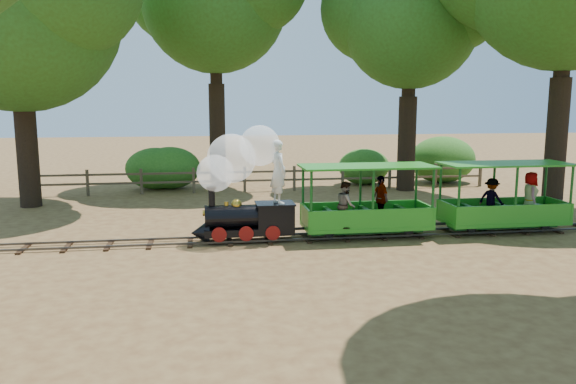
{
  "coord_description": "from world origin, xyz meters",
  "views": [
    {
      "loc": [
        -2.65,
        -14.08,
        3.57
      ],
      "look_at": [
        -0.41,
        0.5,
        1.18
      ],
      "focal_mm": 35.0,
      "sensor_mm": 36.0,
      "label": 1
    }
  ],
  "objects": [
    {
      "name": "fence",
      "position": [
        0.0,
        8.0,
        0.58
      ],
      "size": [
        18.1,
        0.1,
        1.0
      ],
      "color": "brown",
      "rests_on": "ground"
    },
    {
      "name": "shrub_west",
      "position": [
        -4.54,
        9.3,
        0.85
      ],
      "size": [
        2.46,
        1.89,
        1.7
      ],
      "primitive_type": "ellipsoid",
      "color": "#2D6B1E",
      "rests_on": "ground"
    },
    {
      "name": "shrub_mid_w",
      "position": [
        -3.97,
        9.3,
        0.86
      ],
      "size": [
        2.5,
        1.92,
        1.73
      ],
      "primitive_type": "ellipsoid",
      "color": "#2D6B1E",
      "rests_on": "ground"
    },
    {
      "name": "shrub_mid_e",
      "position": [
        4.27,
        9.3,
        0.77
      ],
      "size": [
        2.23,
        1.72,
        1.55
      ],
      "primitive_type": "ellipsoid",
      "color": "#2D6B1E",
      "rests_on": "ground"
    },
    {
      "name": "carriage_front",
      "position": [
        1.56,
        -0.04,
        0.79
      ],
      "size": [
        3.5,
        1.43,
        1.82
      ],
      "color": "#278E1F",
      "rests_on": "track"
    },
    {
      "name": "shrub_east",
      "position": [
        7.86,
        9.3,
        1.02
      ],
      "size": [
        2.96,
        2.28,
        2.05
      ],
      "primitive_type": "ellipsoid",
      "color": "#2D6B1E",
      "rests_on": "ground"
    },
    {
      "name": "carriage_rear",
      "position": [
        5.57,
        -0.02,
        0.8
      ],
      "size": [
        3.5,
        1.43,
        1.82
      ],
      "color": "#278E1F",
      "rests_on": "track"
    },
    {
      "name": "ground",
      "position": [
        0.0,
        0.0,
        0.0
      ],
      "size": [
        90.0,
        90.0,
        0.0
      ],
      "primitive_type": "plane",
      "color": "olive",
      "rests_on": "ground"
    },
    {
      "name": "track",
      "position": [
        0.0,
        0.0,
        0.07
      ],
      "size": [
        22.0,
        1.0,
        0.1
      ],
      "color": "#3F3D3A",
      "rests_on": "ground"
    },
    {
      "name": "locomotive",
      "position": [
        -1.68,
        0.06,
        1.71
      ],
      "size": [
        2.65,
        1.24,
        3.04
      ],
      "color": "black",
      "rests_on": "ground"
    },
    {
      "name": "oak_ne",
      "position": [
        5.47,
        7.57,
        6.96
      ],
      "size": [
        6.7,
        5.9,
        9.39
      ],
      "color": "#2D2116",
      "rests_on": "ground"
    }
  ]
}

